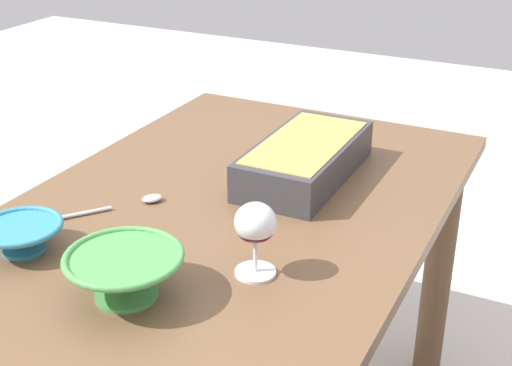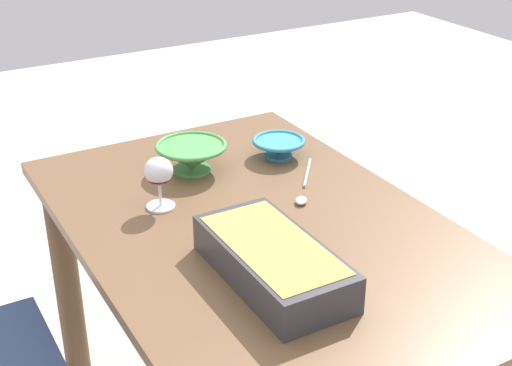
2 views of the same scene
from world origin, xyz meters
The scene contains 6 objects.
dining_table centered at (0.00, 0.00, 0.59)m, with size 1.31×0.84×0.73m.
wine_glass centered at (0.20, 0.18, 0.83)m, with size 0.07×0.07×0.14m.
casserole_dish centered at (-0.22, 0.09, 0.78)m, with size 0.39×0.19×0.09m.
mixing_bowl centered at (0.36, 0.01, 0.78)m, with size 0.20×0.20×0.08m.
small_bowl centered at (0.32, -0.25, 0.77)m, with size 0.15×0.15×0.06m.
serving_spoon centered at (0.10, -0.19, 0.74)m, with size 0.24×0.19×0.01m.
Camera 2 is at (-1.32, 0.76, 1.60)m, focal length 50.66 mm.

